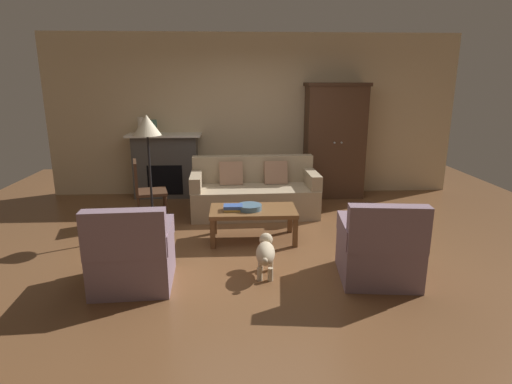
{
  "coord_description": "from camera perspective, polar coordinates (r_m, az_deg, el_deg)",
  "views": [
    {
      "loc": [
        -0.33,
        -4.98,
        2.01
      ],
      "look_at": [
        -0.06,
        0.47,
        0.55
      ],
      "focal_mm": 29.34,
      "sensor_mm": 36.0,
      "label": 1
    }
  ],
  "objects": [
    {
      "name": "mantel_vase_cream",
      "position": [
        7.47,
        -15.4,
        8.73
      ],
      "size": [
        0.1,
        0.1,
        0.29
      ],
      "primitive_type": "cylinder",
      "color": "beige",
      "rests_on": "fireplace"
    },
    {
      "name": "back_wall",
      "position": [
        7.56,
        -0.36,
        10.36
      ],
      "size": [
        7.2,
        0.1,
        2.8
      ],
      "primitive_type": "cube",
      "color": "beige",
      "rests_on": "ground"
    },
    {
      "name": "ground_plane",
      "position": [
        5.38,
        0.87,
        -6.97
      ],
      "size": [
        9.6,
        9.6,
        0.0
      ],
      "primitive_type": "plane",
      "color": "brown"
    },
    {
      "name": "armchair_near_left",
      "position": [
        4.38,
        -16.54,
        -8.44
      ],
      "size": [
        0.82,
        0.81,
        0.88
      ],
      "color": "gray",
      "rests_on": "ground"
    },
    {
      "name": "side_chair_wooden",
      "position": [
        6.28,
        -14.96,
        0.66
      ],
      "size": [
        0.53,
        0.53,
        0.9
      ],
      "color": "#472D1E",
      "rests_on": "ground"
    },
    {
      "name": "fireplace",
      "position": [
        7.52,
        -12.18,
        3.6
      ],
      "size": [
        1.26,
        0.48,
        1.12
      ],
      "color": "#4C4947",
      "rests_on": "ground"
    },
    {
      "name": "mantel_vase_jade",
      "position": [
        7.43,
        -13.87,
        8.62
      ],
      "size": [
        0.14,
        0.14,
        0.24
      ],
      "primitive_type": "cylinder",
      "color": "slate",
      "rests_on": "fireplace"
    },
    {
      "name": "dog",
      "position": [
        4.48,
        1.3,
        -8.26
      ],
      "size": [
        0.24,
        0.57,
        0.39
      ],
      "color": "beige",
      "rests_on": "ground"
    },
    {
      "name": "floor_lamp",
      "position": [
        5.56,
        -14.61,
        7.9
      ],
      "size": [
        0.36,
        0.36,
        1.59
      ],
      "color": "black",
      "rests_on": "ground"
    },
    {
      "name": "fruit_bowl",
      "position": [
        5.31,
        -0.9,
        -2.07
      ],
      "size": [
        0.31,
        0.31,
        0.07
      ],
      "primitive_type": "cylinder",
      "color": "slate",
      "rests_on": "coffee_table"
    },
    {
      "name": "book_stack",
      "position": [
        5.29,
        -3.12,
        -2.15
      ],
      "size": [
        0.24,
        0.17,
        0.07
      ],
      "color": "gold",
      "rests_on": "coffee_table"
    },
    {
      "name": "armoire",
      "position": [
        7.47,
        10.62,
        6.9
      ],
      "size": [
        1.06,
        0.57,
        1.97
      ],
      "color": "#472D1E",
      "rests_on": "ground"
    },
    {
      "name": "coffee_table",
      "position": [
        5.36,
        -0.39,
        -2.88
      ],
      "size": [
        1.1,
        0.6,
        0.42
      ],
      "color": "brown",
      "rests_on": "ground"
    },
    {
      "name": "couch",
      "position": [
        6.47,
        -0.24,
        -0.19
      ],
      "size": [
        1.94,
        0.91,
        0.86
      ],
      "color": "tan",
      "rests_on": "ground"
    },
    {
      "name": "armchair_near_right",
      "position": [
        4.51,
        16.45,
        -7.73
      ],
      "size": [
        0.85,
        0.84,
        0.88
      ],
      "color": "gray",
      "rests_on": "ground"
    }
  ]
}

